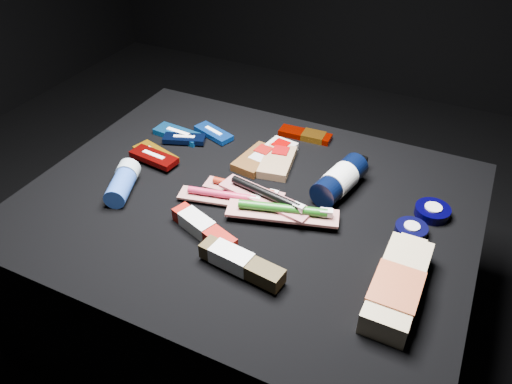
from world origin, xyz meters
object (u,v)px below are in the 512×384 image
at_px(bodywash_bottle, 397,287).
at_px(deodorant_stick, 123,183).
at_px(lotion_bottle, 340,180).
at_px(toothpaste_carton_red, 201,227).

bearing_deg(bodywash_bottle, deodorant_stick, 176.93).
height_order(bodywash_bottle, deodorant_stick, deodorant_stick).
height_order(lotion_bottle, toothpaste_carton_red, lotion_bottle).
relative_size(bodywash_bottle, deodorant_stick, 1.78).
xyz_separation_m(lotion_bottle, toothpaste_carton_red, (-0.21, -0.26, -0.02)).
bearing_deg(bodywash_bottle, toothpaste_carton_red, -178.76).
bearing_deg(toothpaste_carton_red, bodywash_bottle, 20.45).
height_order(lotion_bottle, deodorant_stick, lotion_bottle).
bearing_deg(deodorant_stick, toothpaste_carton_red, -31.83).
bearing_deg(toothpaste_carton_red, lotion_bottle, 70.86).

